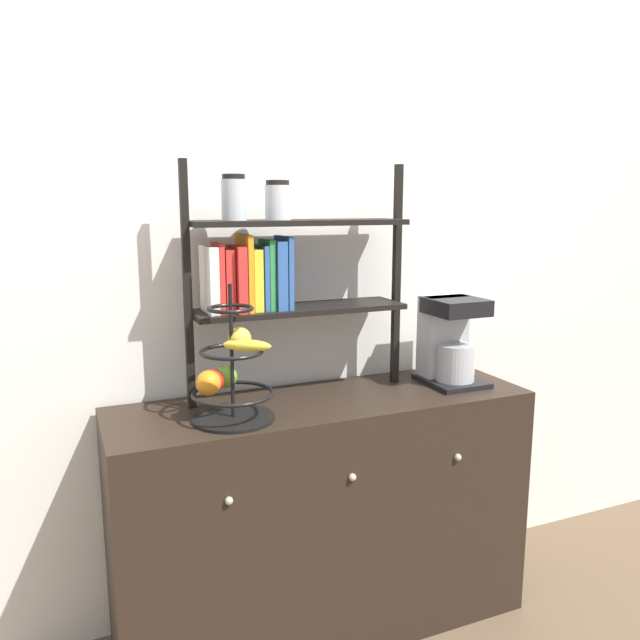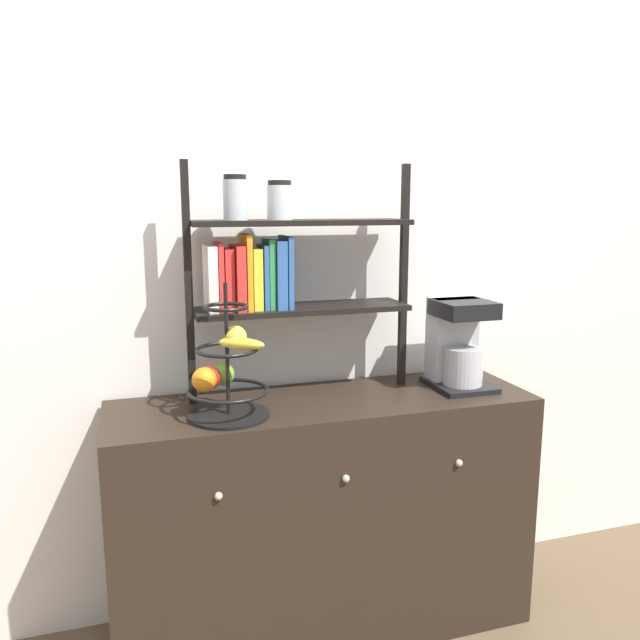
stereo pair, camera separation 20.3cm
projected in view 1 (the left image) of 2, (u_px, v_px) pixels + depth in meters
wall_back at (295, 256)px, 2.24m from camera, size 7.00×0.05×2.60m
sideboard at (324, 515)px, 2.17m from camera, size 1.42×0.45×0.84m
coffee_maker at (449, 340)px, 2.27m from camera, size 0.20×0.23×0.32m
fruit_stand at (229, 376)px, 1.88m from camera, size 0.25×0.25×0.42m
shelf_hutch at (270, 265)px, 2.04m from camera, size 0.77×0.20×0.78m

